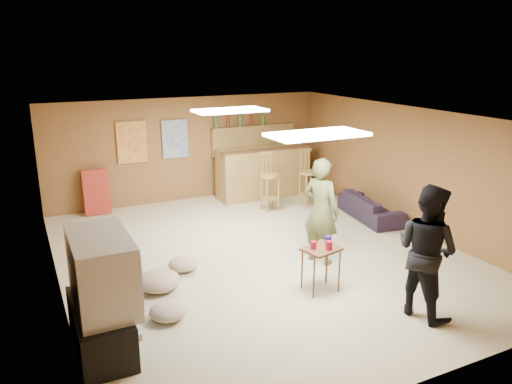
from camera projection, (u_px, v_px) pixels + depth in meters
name	position (u px, v px, depth m)	size (l,w,h in m)	color
ground	(261.00, 255.00, 7.95)	(7.00, 7.00, 0.00)	#B4AC89
ceiling	(262.00, 117.00, 7.34)	(6.00, 7.00, 0.02)	silver
wall_back	(188.00, 149.00, 10.67)	(6.00, 0.02, 2.20)	brown
wall_front	(431.00, 281.00, 4.62)	(6.00, 0.02, 2.20)	brown
wall_left	(53.00, 217.00, 6.38)	(0.02, 7.00, 2.20)	brown
wall_right	(412.00, 169.00, 8.91)	(0.02, 7.00, 2.20)	brown
tv_stand	(101.00, 327.00, 5.44)	(0.55, 1.30, 0.50)	black
dvd_box	(122.00, 330.00, 5.56)	(0.35, 0.50, 0.08)	#B2B2B7
tv_body	(102.00, 271.00, 5.29)	(0.60, 1.10, 0.80)	#B2B2B7
tv_screen	(131.00, 266.00, 5.42)	(0.02, 0.95, 0.65)	navy
bar_counter	(262.00, 172.00, 10.98)	(2.00, 0.60, 1.10)	olive
bar_lip	(268.00, 150.00, 10.61)	(2.10, 0.12, 0.05)	#432815
bar_shelf	(254.00, 127.00, 11.10)	(2.00, 0.18, 0.05)	olive
bar_backing	(253.00, 140.00, 11.20)	(2.00, 0.14, 0.60)	olive
poster_left	(132.00, 142.00, 10.06)	(0.60, 0.03, 0.85)	#BF3F26
poster_right	(175.00, 139.00, 10.44)	(0.55, 0.03, 0.80)	#334C99
folding_chair_stack	(96.00, 192.00, 9.83)	(0.50, 0.14, 0.90)	#A82B1F
ceiling_panel_front	(317.00, 134.00, 6.05)	(1.20, 0.60, 0.04)	white
ceiling_panel_back	(230.00, 110.00, 8.39)	(1.20, 0.60, 0.04)	white
person_olive	(321.00, 211.00, 7.52)	(0.60, 0.39, 1.64)	brown
person_black	(427.00, 251.00, 6.00)	(0.81, 0.63, 1.66)	black
sofa	(370.00, 207.00, 9.63)	(1.57, 0.61, 0.46)	black
tray_table	(321.00, 269.00, 6.73)	(0.47, 0.38, 0.61)	#432815
cup_red_near	(313.00, 245.00, 6.60)	(0.08, 0.08, 0.11)	#A30A26
cup_red_far	(329.00, 245.00, 6.57)	(0.09, 0.09, 0.12)	#A30A26
cup_blue	(328.00, 240.00, 6.78)	(0.08, 0.08, 0.11)	navy
bar_stool_left	(270.00, 182.00, 10.02)	(0.37, 0.37, 1.17)	olive
bar_stool_right	(309.00, 181.00, 10.30)	(0.35, 0.35, 1.09)	olive
cushion_near_tv	(159.00, 281.00, 6.79)	(0.59, 0.59, 0.26)	tan
cushion_mid	(183.00, 264.00, 7.39)	(0.44, 0.44, 0.20)	tan
cushion_far	(168.00, 311.00, 6.06)	(0.45, 0.45, 0.20)	tan
bottle_row	(240.00, 121.00, 10.90)	(1.20, 0.08, 0.26)	#3F7233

